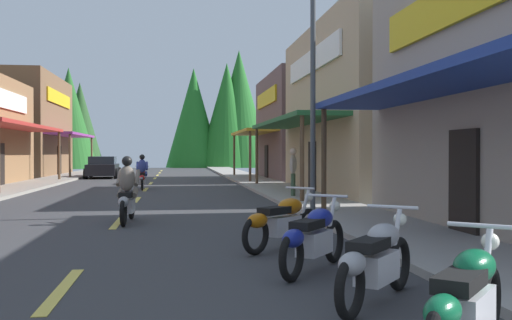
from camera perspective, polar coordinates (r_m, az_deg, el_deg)
ground at (r=24.40m, az=-10.86°, el=-3.29°), size 9.14×80.57×0.10m
sidewalk_right at (r=24.74m, az=2.53°, el=-2.96°), size 2.32×80.57×0.12m
centerline_dashes at (r=28.77m, az=-10.37°, el=-2.57°), size 0.16×55.56×0.01m
storefront_right_middle at (r=25.19m, az=12.21°, el=4.78°), size 7.87×12.26×6.89m
storefront_right_far at (r=37.12m, az=5.97°, el=3.10°), size 8.28×10.29×6.39m
streetlamp_right at (r=15.99m, az=4.50°, el=9.68°), size 1.99×0.30×6.41m
motorcycle_parked_right_0 at (r=5.05m, az=19.64°, el=-12.60°), size 1.48×1.68×1.04m
motorcycle_parked_right_1 at (r=6.63m, az=11.48°, el=-9.38°), size 1.43×1.72×1.04m
motorcycle_parked_right_2 at (r=8.27m, az=5.57°, el=-7.35°), size 1.34×1.79×1.04m
motorcycle_parked_right_3 at (r=10.13m, az=2.54°, el=-5.86°), size 1.63×1.54×1.04m
rider_cruising_lead at (r=14.19m, az=-12.27°, el=-3.31°), size 0.60×2.14×1.57m
rider_cruising_trailing at (r=26.89m, az=-10.89°, el=-1.41°), size 0.60×2.14×1.57m
pedestrian_browsing at (r=20.98m, az=3.60°, el=-0.90°), size 0.36×0.55×1.80m
parked_car_curbside at (r=39.62m, az=-14.52°, el=-0.69°), size 2.16×4.35×1.40m
treeline_backdrop at (r=66.05m, az=-6.71°, el=4.24°), size 24.67×9.98×13.23m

